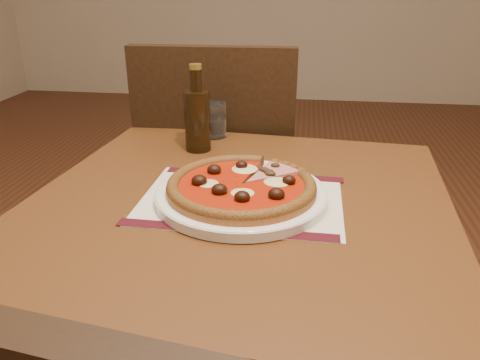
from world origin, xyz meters
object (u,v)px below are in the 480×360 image
at_px(chair_far, 220,175).
at_px(plate, 241,195).
at_px(water_glass, 213,120).
at_px(bottle, 197,118).
at_px(table, 239,243).
at_px(pizza, 241,185).

bearing_deg(chair_far, plate, 102.80).
bearing_deg(plate, chair_far, 104.46).
height_order(water_glass, bottle, bottle).
xyz_separation_m(water_glass, bottle, (-0.02, -0.11, 0.04)).
relative_size(chair_far, bottle, 4.66).
bearing_deg(table, water_glass, 108.19).
bearing_deg(bottle, pizza, -61.75).
relative_size(table, pizza, 3.04).
xyz_separation_m(table, chair_far, (-0.14, 0.56, -0.09)).
xyz_separation_m(plate, water_glass, (-0.13, 0.38, 0.03)).
bearing_deg(table, plate, -46.48).
height_order(table, pizza, pizza).
relative_size(table, plate, 2.64).
height_order(plate, bottle, bottle).
bearing_deg(water_glass, chair_far, 95.35).
bearing_deg(chair_far, water_glass, 93.69).
bearing_deg(chair_far, pizza, 102.78).
height_order(plate, pizza, pizza).
xyz_separation_m(table, water_glass, (-0.12, 0.37, 0.15)).
xyz_separation_m(pizza, water_glass, (-0.13, 0.38, 0.01)).
xyz_separation_m(chair_far, bottle, (0.00, -0.30, 0.28)).
distance_m(table, water_glass, 0.42).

